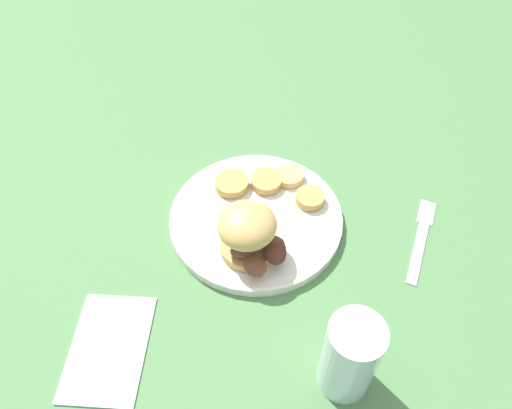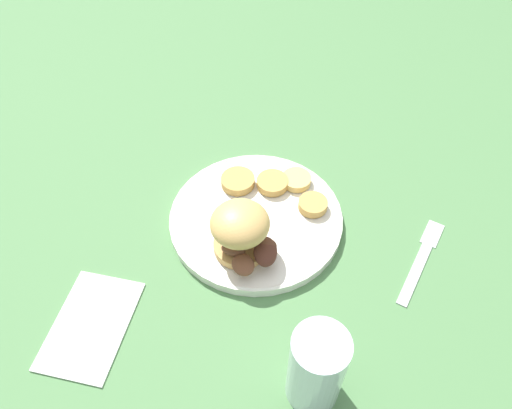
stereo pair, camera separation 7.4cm
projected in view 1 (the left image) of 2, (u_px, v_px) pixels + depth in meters
name	position (u px, v px, depth m)	size (l,w,h in m)	color
ground_plane	(256.00, 222.00, 0.77)	(4.00, 4.00, 0.00)	#4C7A47
dinner_plate	(256.00, 218.00, 0.77)	(0.26, 0.26, 0.02)	white
sandwich	(250.00, 233.00, 0.69)	(0.11, 0.10, 0.08)	tan
potato_round_0	(266.00, 181.00, 0.80)	(0.05, 0.05, 0.01)	tan
potato_round_1	(232.00, 183.00, 0.79)	(0.05, 0.05, 0.01)	tan
potato_round_2	(289.00, 176.00, 0.81)	(0.05, 0.05, 0.01)	#DBB766
potato_round_3	(310.00, 198.00, 0.77)	(0.04, 0.04, 0.01)	tan
fork	(421.00, 238.00, 0.75)	(0.03, 0.17, 0.00)	silver
drinking_glass	(350.00, 357.00, 0.57)	(0.06, 0.06, 0.13)	silver
napkin	(108.00, 347.00, 0.64)	(0.15, 0.10, 0.01)	white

